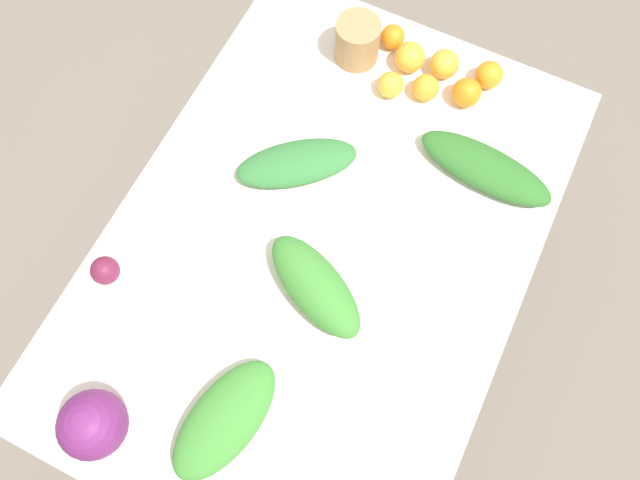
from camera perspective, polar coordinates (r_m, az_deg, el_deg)
ground_plane at (r=2.23m, az=-0.00°, el=-6.89°), size 8.00×8.00×0.00m
dining_table at (r=1.60m, az=-0.00°, el=-1.35°), size 1.42×0.98×0.74m
cabbage_purple at (r=1.43m, az=-20.07°, el=-15.57°), size 0.15×0.15×0.15m
paper_bag at (r=1.74m, az=3.44°, el=17.71°), size 0.12×0.12×0.12m
greens_bunch_dandelion at (r=1.41m, az=-8.68°, el=-15.90°), size 0.32×0.20×0.08m
greens_bunch_kale at (r=1.43m, az=-0.43°, el=-4.23°), size 0.24×0.32×0.10m
greens_bunch_beet_tops at (r=1.57m, az=-2.13°, el=7.04°), size 0.29×0.32×0.06m
greens_bunch_scallion at (r=1.62m, az=14.89°, el=6.37°), size 0.15×0.36×0.07m
beet_root at (r=1.54m, az=-19.06°, el=-2.65°), size 0.07×0.07×0.07m
orange_0 at (r=1.75m, az=11.30°, el=15.50°), size 0.08×0.08×0.08m
orange_1 at (r=1.71m, az=13.25°, el=12.99°), size 0.08×0.08×0.08m
orange_2 at (r=1.75m, az=8.22°, el=16.21°), size 0.08×0.08×0.08m
orange_3 at (r=1.70m, az=6.47°, el=13.92°), size 0.07×0.07×0.07m
orange_4 at (r=1.79m, az=6.65°, el=17.96°), size 0.07×0.07×0.07m
orange_5 at (r=1.76m, az=15.19°, el=14.36°), size 0.07×0.07×0.07m
orange_6 at (r=1.70m, az=9.62°, el=13.57°), size 0.07×0.07×0.07m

